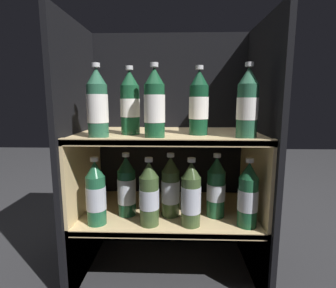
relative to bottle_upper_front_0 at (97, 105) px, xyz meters
The scene contains 17 objects.
fridge_back_wall 0.46m from the bottle_upper_front_0, 55.95° to the left, with size 0.74×0.02×1.01m, color black.
fridge_side_left 0.27m from the bottle_upper_front_0, 131.95° to the left, with size 0.02×0.45×1.01m, color black.
fridge_side_right 0.64m from the bottle_upper_front_0, 12.92° to the left, with size 0.02×0.45×1.01m, color black.
shelf_lower 0.55m from the bottle_upper_front_0, 28.15° to the left, with size 0.70×0.41×0.27m.
shelf_upper 0.38m from the bottle_upper_front_0, 28.69° to the left, with size 0.70×0.41×0.59m.
bottle_upper_front_0 is the anchor object (origin of this frame).
bottle_upper_front_1 0.19m from the bottle_upper_front_0, ahead, with size 0.07×0.07×0.25m.
bottle_upper_front_2 0.50m from the bottle_upper_front_0, ahead, with size 0.07×0.07×0.25m.
bottle_upper_back_0 0.13m from the bottle_upper_front_0, 39.22° to the left, with size 0.07×0.07×0.25m.
bottle_upper_back_1 0.36m from the bottle_upper_front_0, 12.78° to the left, with size 0.07×0.07×0.25m.
bottle_lower_front_0 0.32m from the bottle_upper_front_0, behind, with size 0.07×0.07×0.25m.
bottle_lower_front_1 0.36m from the bottle_upper_front_0, ahead, with size 0.07×0.07×0.25m.
bottle_lower_front_2 0.45m from the bottle_upper_front_0, ahead, with size 0.07×0.07×0.25m.
bottle_lower_front_3 0.61m from the bottle_upper_front_0, ahead, with size 0.07×0.07×0.25m.
bottle_lower_back_0 0.34m from the bottle_upper_front_0, 46.16° to the left, with size 0.07×0.07×0.25m.
bottle_lower_back_1 0.41m from the bottle_upper_front_0, 17.80° to the left, with size 0.07×0.07×0.25m.
bottle_lower_back_2 0.53m from the bottle_upper_front_0, 10.64° to the left, with size 0.07×0.07×0.25m.
Camera 1 is at (0.03, -0.82, 0.71)m, focal length 28.00 mm.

